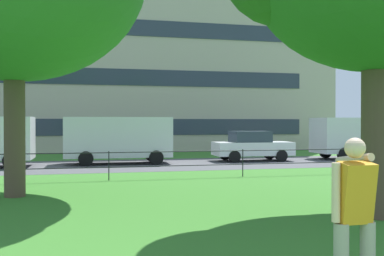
{
  "coord_description": "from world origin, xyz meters",
  "views": [
    {
      "loc": [
        -3.38,
        -1.02,
        1.98
      ],
      "look_at": [
        -0.91,
        9.13,
        1.86
      ],
      "focal_mm": 43.19,
      "sensor_mm": 36.0,
      "label": 1
    }
  ],
  "objects_px": {
    "person_thrower": "(354,216)",
    "car_white_center": "(252,146)",
    "apartment_building_background": "(79,37)",
    "panel_van_far_right": "(359,136)",
    "panel_van_right": "(119,137)"
  },
  "relations": [
    {
      "from": "person_thrower",
      "to": "car_white_center",
      "type": "xyz_separation_m",
      "value": [
        5.8,
        18.03,
        -0.21
      ]
    },
    {
      "from": "person_thrower",
      "to": "apartment_building_background",
      "type": "xyz_separation_m",
      "value": [
        -2.85,
        32.44,
        7.61
      ]
    },
    {
      "from": "panel_van_far_right",
      "to": "car_white_center",
      "type": "bearing_deg",
      "value": 179.94
    },
    {
      "from": "apartment_building_background",
      "to": "person_thrower",
      "type": "bearing_deg",
      "value": -84.98
    },
    {
      "from": "panel_van_far_right",
      "to": "apartment_building_background",
      "type": "xyz_separation_m",
      "value": [
        -14.9,
        14.42,
        7.33
      ]
    },
    {
      "from": "panel_van_right",
      "to": "panel_van_far_right",
      "type": "relative_size",
      "value": 1.01
    },
    {
      "from": "car_white_center",
      "to": "panel_van_right",
      "type": "bearing_deg",
      "value": -179.5
    },
    {
      "from": "apartment_building_background",
      "to": "panel_van_right",
      "type": "bearing_deg",
      "value": -82.75
    },
    {
      "from": "panel_van_right",
      "to": "apartment_building_background",
      "type": "relative_size",
      "value": 0.13
    },
    {
      "from": "panel_van_far_right",
      "to": "apartment_building_background",
      "type": "relative_size",
      "value": 0.13
    },
    {
      "from": "person_thrower",
      "to": "panel_van_right",
      "type": "relative_size",
      "value": 0.36
    },
    {
      "from": "person_thrower",
      "to": "panel_van_far_right",
      "type": "relative_size",
      "value": 0.36
    },
    {
      "from": "person_thrower",
      "to": "panel_van_right",
      "type": "bearing_deg",
      "value": 93.21
    },
    {
      "from": "car_white_center",
      "to": "apartment_building_background",
      "type": "relative_size",
      "value": 0.11
    },
    {
      "from": "person_thrower",
      "to": "panel_van_far_right",
      "type": "height_order",
      "value": "panel_van_far_right"
    }
  ]
}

